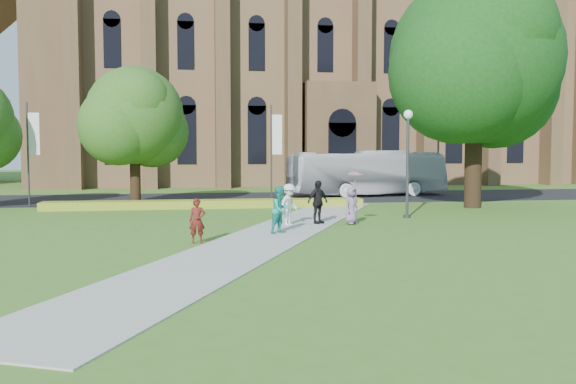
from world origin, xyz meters
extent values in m
plane|color=#487222|center=(0.00, 0.00, 0.00)|extent=(160.00, 160.00, 0.00)
cube|color=black|center=(0.00, 20.00, 0.01)|extent=(160.00, 10.00, 0.02)
cube|color=#B2B2A8|center=(0.00, 1.00, 0.02)|extent=(15.58, 28.54, 0.04)
cube|color=gold|center=(-2.00, 13.20, 0.23)|extent=(18.00, 1.40, 0.45)
cube|color=brown|center=(10.00, 40.00, 8.50)|extent=(52.00, 16.00, 17.00)
cube|color=brown|center=(-14.50, 33.00, 10.50)|extent=(3.50, 3.50, 21.00)
cube|color=brown|center=(10.00, 31.00, 4.50)|extent=(6.00, 2.50, 9.00)
cylinder|color=#38383D|center=(7.50, 6.50, 2.40)|extent=(0.14, 0.14, 4.80)
sphere|color=white|center=(7.50, 6.50, 5.02)|extent=(0.44, 0.44, 0.44)
cylinder|color=#38383D|center=(7.50, 6.50, 0.07)|extent=(0.36, 0.36, 0.15)
cylinder|color=#332114|center=(13.00, 11.00, 3.30)|extent=(0.96, 0.96, 6.60)
sphere|color=#133B10|center=(13.00, 11.00, 8.40)|extent=(9.60, 9.60, 9.60)
cylinder|color=#332114|center=(-6.00, 14.50, 2.06)|extent=(0.60, 0.60, 4.12)
sphere|color=#2B5419|center=(-6.00, 14.50, 5.25)|extent=(5.60, 5.60, 5.60)
cylinder|color=#38383D|center=(2.00, 15.20, 3.00)|extent=(0.10, 0.10, 6.00)
cube|color=white|center=(2.35, 15.20, 4.20)|extent=(0.60, 0.02, 2.40)
cylinder|color=#38383D|center=(-12.00, 15.20, 3.00)|extent=(0.10, 0.10, 6.00)
cube|color=white|center=(-11.65, 15.20, 4.20)|extent=(0.60, 0.02, 2.40)
imported|color=silver|center=(9.51, 20.28, 1.61)|extent=(11.75, 4.75, 3.19)
imported|color=#581914|center=(-2.76, -0.32, 0.83)|extent=(0.59, 0.40, 1.58)
imported|color=teal|center=(0.56, 1.70, 0.97)|extent=(1.15, 1.11, 1.87)
imported|color=silver|center=(1.30, 4.18, 0.94)|extent=(1.29, 1.31, 1.81)
imported|color=black|center=(2.65, 4.58, 1.00)|extent=(1.21, 0.98, 1.93)
imported|color=slate|center=(4.14, 4.33, 0.86)|extent=(0.95, 0.92, 1.64)
imported|color=#C08894|center=(4.32, 4.43, 1.98)|extent=(0.78, 0.78, 0.61)
camera|label=1|loc=(-3.16, -23.26, 3.44)|focal=40.00mm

